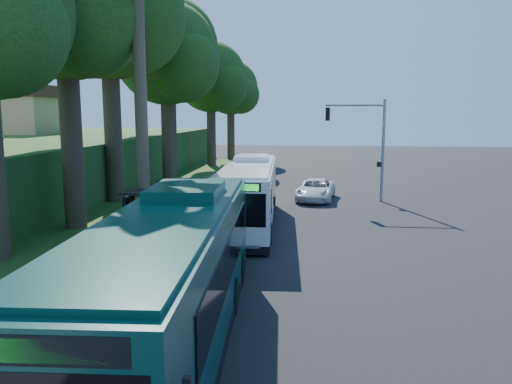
# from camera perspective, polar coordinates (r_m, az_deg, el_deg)

# --- Properties ---
(ground) EXTENTS (140.00, 140.00, 0.00)m
(ground) POSITION_cam_1_polar(r_m,az_deg,el_deg) (25.56, 6.39, -4.79)
(ground) COLOR black
(ground) RESTS_ON ground
(sidewalk) EXTENTS (4.50, 70.00, 0.12)m
(sidewalk) POSITION_cam_1_polar(r_m,az_deg,el_deg) (26.52, -9.63, -4.22)
(sidewalk) COLOR gray
(sidewalk) RESTS_ON ground
(red_curb) EXTENTS (0.25, 30.00, 0.13)m
(red_curb) POSITION_cam_1_polar(r_m,az_deg,el_deg) (22.21, -6.69, -6.74)
(red_curb) COLOR maroon
(red_curb) RESTS_ON ground
(grass_verge) EXTENTS (8.00, 70.00, 0.06)m
(grass_verge) POSITION_cam_1_polar(r_m,az_deg,el_deg) (33.03, -16.82, -1.92)
(grass_verge) COLOR #234719
(grass_verge) RESTS_ON ground
(bus_shelter) EXTENTS (3.20, 1.51, 2.55)m
(bus_shelter) POSITION_cam_1_polar(r_m,az_deg,el_deg) (23.48, -11.53, -1.64)
(bus_shelter) COLOR black
(bus_shelter) RESTS_ON ground
(stop_sign_pole) EXTENTS (0.35, 0.06, 3.17)m
(stop_sign_pole) POSITION_cam_1_polar(r_m,az_deg,el_deg) (20.89, -8.47, -2.10)
(stop_sign_pole) COLOR gray
(stop_sign_pole) RESTS_ON ground
(traffic_signal_pole) EXTENTS (4.10, 0.30, 7.00)m
(traffic_signal_pole) POSITION_cam_1_polar(r_m,az_deg,el_deg) (35.08, 12.71, 6.10)
(traffic_signal_pole) COLOR gray
(traffic_signal_pole) RESTS_ON ground
(hillside_backdrop) EXTENTS (24.00, 60.00, 8.80)m
(hillside_backdrop) POSITION_cam_1_polar(r_m,az_deg,el_deg) (47.86, -26.99, 3.68)
(hillside_backdrop) COLOR #234719
(hillside_backdrop) RESTS_ON ground
(tree_0) EXTENTS (8.40, 8.00, 15.70)m
(tree_0) POSITION_cam_1_polar(r_m,az_deg,el_deg) (28.14, -20.90, 18.95)
(tree_0) COLOR #382B1E
(tree_0) RESTS_ON ground
(tree_1) EXTENTS (10.50, 10.00, 18.26)m
(tree_1) POSITION_cam_1_polar(r_m,az_deg,el_deg) (35.99, -16.42, 19.32)
(tree_1) COLOR #382B1E
(tree_1) RESTS_ON ground
(tree_2) EXTENTS (8.82, 8.40, 15.12)m
(tree_2) POSITION_cam_1_polar(r_m,az_deg,el_deg) (42.69, -10.14, 14.79)
(tree_2) COLOR #382B1E
(tree_2) RESTS_ON ground
(tree_3) EXTENTS (10.08, 9.60, 17.28)m
(tree_3) POSITION_cam_1_polar(r_m,az_deg,el_deg) (51.04, -9.80, 15.53)
(tree_3) COLOR #382B1E
(tree_3) RESTS_ON ground
(tree_4) EXTENTS (8.40, 8.00, 14.14)m
(tree_4) POSITION_cam_1_polar(r_m,az_deg,el_deg) (58.03, -5.11, 12.59)
(tree_4) COLOR #382B1E
(tree_4) RESTS_ON ground
(tree_5) EXTENTS (7.35, 7.00, 12.86)m
(tree_5) POSITION_cam_1_polar(r_m,az_deg,el_deg) (65.68, -2.85, 11.52)
(tree_5) COLOR #382B1E
(tree_5) RESTS_ON ground
(white_bus) EXTENTS (3.25, 12.44, 3.67)m
(white_bus) POSITION_cam_1_polar(r_m,az_deg,el_deg) (27.08, -0.77, -0.08)
(white_bus) COLOR silver
(white_bus) RESTS_ON ground
(teal_bus) EXTENTS (3.62, 13.53, 3.99)m
(teal_bus) POSITION_cam_1_polar(r_m,az_deg,el_deg) (13.18, -9.50, -9.35)
(teal_bus) COLOR #09342F
(teal_bus) RESTS_ON ground
(pickup) EXTENTS (3.05, 5.53, 1.46)m
(pickup) POSITION_cam_1_polar(r_m,az_deg,el_deg) (35.44, 6.84, 0.28)
(pickup) COLOR silver
(pickup) RESTS_ON ground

